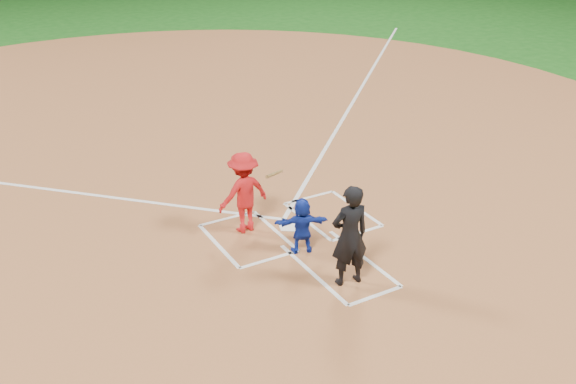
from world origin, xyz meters
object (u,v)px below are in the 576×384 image
batter_at_plate (244,192)px  umpire (350,236)px  home_plate (291,225)px  catcher (302,226)px

batter_at_plate → umpire: bearing=-74.4°
umpire → batter_at_plate: bearing=-67.4°
umpire → batter_at_plate: size_ratio=1.12×
home_plate → catcher: catcher is taller
umpire → batter_at_plate: (-0.71, 2.54, -0.09)m
home_plate → umpire: umpire is taller
home_plate → umpire: bearing=85.8°
home_plate → batter_at_plate: 1.23m
catcher → umpire: bearing=117.9°
home_plate → catcher: 1.13m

